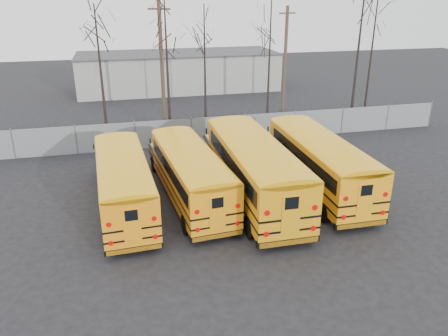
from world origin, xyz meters
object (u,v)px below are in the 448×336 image
object	(u,v)px
bus_c	(253,164)
utility_pole_right	(285,59)
bus_b	(190,170)
bus_d	(318,158)
bus_a	(123,178)
utility_pole_left	(162,65)

from	to	relation	value
bus_c	utility_pole_right	size ratio (longest dim) A/B	1.31
bus_b	utility_pole_right	xyz separation A→B (m)	(11.56, 16.48, 3.05)
bus_d	utility_pole_right	bearing A→B (deg)	76.10
bus_b	utility_pole_right	bearing A→B (deg)	50.10
bus_c	bus_d	distance (m)	3.89
bus_a	bus_c	distance (m)	6.69
bus_a	utility_pole_right	size ratio (longest dim) A/B	1.14
utility_pole_right	bus_c	bearing A→B (deg)	-130.95
bus_d	utility_pole_left	distance (m)	16.24
bus_d	utility_pole_right	distance (m)	17.62
bus_a	utility_pole_right	world-z (taller)	utility_pole_right
bus_c	utility_pole_left	distance (m)	15.30
bus_b	utility_pole_left	bearing A→B (deg)	83.94
bus_a	bus_b	distance (m)	3.44
utility_pole_right	utility_pole_left	bearing A→B (deg)	177.06
bus_c	utility_pole_right	world-z (taller)	utility_pole_right
bus_c	bus_d	world-z (taller)	bus_c
bus_b	bus_c	xyz separation A→B (m)	(3.24, -0.63, 0.26)
bus_b	utility_pole_left	xyz separation A→B (m)	(0.29, 14.06, 3.33)
bus_b	bus_c	bearing A→B (deg)	-15.93
bus_d	utility_pole_right	size ratio (longest dim) A/B	1.22
bus_a	bus_b	world-z (taller)	bus_b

